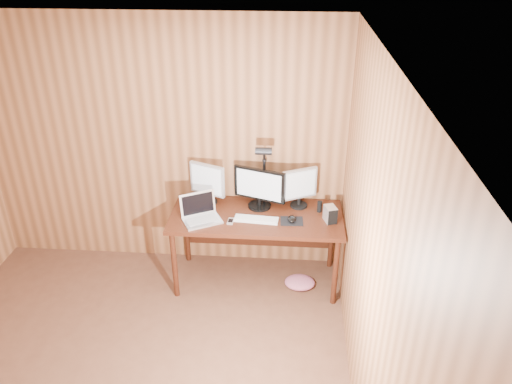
# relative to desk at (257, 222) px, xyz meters

# --- Properties ---
(room_shell) EXTENTS (4.00, 4.00, 4.00)m
(room_shell) POSITION_rel_desk_xyz_m (-0.93, -1.70, 0.62)
(room_shell) COLOR brown
(room_shell) RESTS_ON ground
(desk) EXTENTS (1.60, 0.70, 0.75)m
(desk) POSITION_rel_desk_xyz_m (0.00, 0.00, 0.00)
(desk) COLOR #3B180C
(desk) RESTS_ON floor
(monitor_center) EXTENTS (0.49, 0.22, 0.40)m
(monitor_center) POSITION_rel_desk_xyz_m (0.02, 0.09, 0.33)
(monitor_center) COLOR black
(monitor_center) RESTS_ON desk
(monitor_left) EXTENTS (0.35, 0.17, 0.41)m
(monitor_left) POSITION_rel_desk_xyz_m (-0.48, 0.13, 0.34)
(monitor_left) COLOR black
(monitor_left) RESTS_ON desk
(monitor_right) EXTENTS (0.32, 0.18, 0.39)m
(monitor_right) POSITION_rel_desk_xyz_m (0.39, 0.12, 0.33)
(monitor_right) COLOR black
(monitor_right) RESTS_ON desk
(laptop) EXTENTS (0.41, 0.38, 0.24)m
(laptop) POSITION_rel_desk_xyz_m (-0.51, -0.18, 0.18)
(laptop) COLOR silver
(laptop) RESTS_ON desk
(keyboard) EXTENTS (0.41, 0.16, 0.02)m
(keyboard) POSITION_rel_desk_xyz_m (0.01, -0.16, 0.13)
(keyboard) COLOR silver
(keyboard) RESTS_ON desk
(mousepad) EXTENTS (0.21, 0.18, 0.00)m
(mousepad) POSITION_rel_desk_xyz_m (0.33, -0.16, 0.12)
(mousepad) COLOR black
(mousepad) RESTS_ON desk
(mouse) EXTENTS (0.09, 0.13, 0.04)m
(mouse) POSITION_rel_desk_xyz_m (0.33, -0.16, 0.15)
(mouse) COLOR black
(mouse) RESTS_ON mousepad
(hard_drive) EXTENTS (0.13, 0.16, 0.15)m
(hard_drive) POSITION_rel_desk_xyz_m (0.67, -0.13, 0.20)
(hard_drive) COLOR silver
(hard_drive) RESTS_ON desk
(phone) EXTENTS (0.06, 0.11, 0.01)m
(phone) POSITION_rel_desk_xyz_m (-0.22, -0.21, 0.13)
(phone) COLOR silver
(phone) RESTS_ON desk
(speaker) EXTENTS (0.04, 0.04, 0.11)m
(speaker) POSITION_rel_desk_xyz_m (0.59, 0.04, 0.18)
(speaker) COLOR black
(speaker) RESTS_ON desk
(desk_lamp) EXTENTS (0.15, 0.21, 0.65)m
(desk_lamp) POSITION_rel_desk_xyz_m (0.05, 0.15, 0.53)
(desk_lamp) COLOR black
(desk_lamp) RESTS_ON desk
(fabric_pile) EXTENTS (0.33, 0.29, 0.09)m
(fabric_pile) POSITION_rel_desk_xyz_m (0.43, -0.15, -0.58)
(fabric_pile) COLOR #C35E7A
(fabric_pile) RESTS_ON floor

